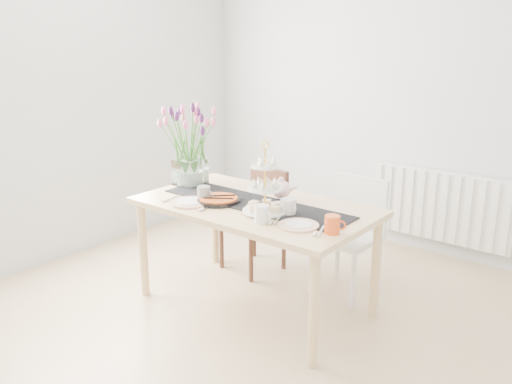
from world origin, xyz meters
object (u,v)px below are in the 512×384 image
Objects in this scene: cake_stand at (265,195)px; plate_left at (190,202)px; dining_table at (255,215)px; plate_right at (299,225)px; cream_jug at (288,207)px; mug_white at (262,214)px; chair_brown at (260,211)px; mug_grey at (204,194)px; tart_tin at (218,200)px; tulip_vase at (189,132)px; radiator at (441,206)px; mug_orange at (332,224)px; chair_white at (353,226)px; teapot at (281,189)px.

cake_stand reaches higher than plate_left.
dining_table is 0.52m from plate_right.
plate_left is 1.11× the size of plate_right.
cream_jug is 0.93× the size of mug_white.
mug_grey is (0.08, -0.72, 0.33)m from chair_brown.
plate_right is at bearing -4.58° from tart_tin.
cake_stand is 0.17m from cream_jug.
mug_white is at bearing -19.62° from tulip_vase.
dining_table is (-0.68, -1.68, 0.22)m from radiator.
mug_grey and mug_orange have the same top height.
mug_white is (-0.04, -0.23, 0.00)m from cream_jug.
plate_right is (0.09, -0.84, 0.26)m from chair_white.
mug_orange is (0.91, -0.03, 0.04)m from tart_tin.
plate_right is at bearing 5.81° from plate_left.
chair_brown is 8.14× the size of cream_jug.
mug_grey is 0.39× the size of plate_left.
radiator is at bearing 74.13° from cake_stand.
tulip_vase is at bearing 166.84° from teapot.
plate_left is (-0.42, -0.47, -0.06)m from teapot.
mug_white reaches higher than plate_left.
dining_table is 0.84m from tulip_vase.
tulip_vase reaches higher than chair_brown.
plate_right is (0.31, -0.07, -0.11)m from cake_stand.
radiator is at bearing 97.61° from cream_jug.
chair_white is at bearing 73.32° from cake_stand.
plate_left is at bearing -78.03° from chair_brown.
tart_tin is (-0.89, -1.81, 0.32)m from radiator.
radiator is 1.41× the size of chair_white.
chair_brown is 3.36× the size of plate_right.
mug_orange is (0.53, -0.05, -0.07)m from cake_stand.
mug_orange is at bearing -12.88° from dining_table.
tart_tin is (-0.52, -0.09, -0.03)m from cream_jug.
teapot reaches higher than plate_right.
tulip_vase is 2.98× the size of plate_right.
chair_brown is 0.88m from tulip_vase.
tulip_vase reaches higher than cream_jug.
cake_stand is at bearing 166.71° from plate_right.
teapot is (-0.33, -0.45, 0.33)m from chair_white.
tulip_vase is 2.47× the size of tart_tin.
cake_stand is at bearing -40.73° from chair_brown.
mug_orange is (1.39, -0.24, -0.35)m from tulip_vase.
plate_right is at bearing -95.98° from radiator.
teapot is 0.63m from plate_left.
cake_stand reaches higher than tart_tin.
chair_white is at bearing 88.57° from mug_orange.
mug_grey is 0.79m from plate_right.
chair_white is at bearing 28.07° from tulip_vase.
cake_stand is 1.90× the size of teapot.
dining_table is 0.27m from tart_tin.
chair_white is 8.00× the size of mug_orange.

